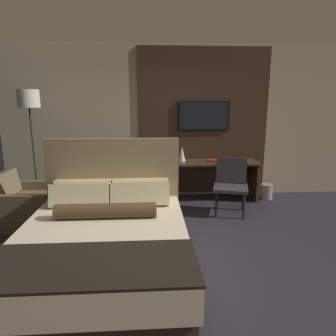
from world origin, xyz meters
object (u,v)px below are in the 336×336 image
(bed, at_px, (105,241))
(book, at_px, (215,161))
(desk, at_px, (204,173))
(vase_tall, at_px, (182,154))
(desk_chair, at_px, (231,181))
(waste_bin, at_px, (266,191))
(armchair_by_window, at_px, (28,206))
(vase_short, at_px, (162,157))
(floor_lamp, at_px, (29,109))
(tv, at_px, (204,116))

(bed, relative_size, book, 8.46)
(desk, relative_size, vase_tall, 7.22)
(desk_chair, bearing_deg, waste_bin, 50.33)
(armchair_by_window, distance_m, waste_bin, 4.11)
(desk, height_order, vase_tall, vase_tall)
(bed, bearing_deg, desk, 56.96)
(vase_tall, height_order, vase_short, vase_tall)
(desk_chair, distance_m, waste_bin, 1.11)
(desk_chair, bearing_deg, floor_lamp, -171.27)
(vase_tall, height_order, waste_bin, vase_tall)
(armchair_by_window, relative_size, vase_tall, 3.31)
(vase_tall, relative_size, waste_bin, 0.95)
(bed, height_order, vase_short, bed)
(armchair_by_window, distance_m, book, 3.19)
(floor_lamp, xyz_separation_m, vase_short, (2.13, 0.22, -0.85))
(desk, bearing_deg, desk_chair, -65.23)
(desk, distance_m, book, 0.30)
(floor_lamp, bearing_deg, armchair_by_window, -82.86)
(floor_lamp, bearing_deg, bed, -54.83)
(book, distance_m, waste_bin, 1.16)
(bed, bearing_deg, vase_tall, 65.14)
(tv, relative_size, book, 3.73)
(desk_chair, relative_size, armchair_by_window, 1.00)
(bed, relative_size, desk, 1.13)
(floor_lamp, relative_size, vase_tall, 7.46)
(desk, xyz_separation_m, vase_short, (-0.79, -0.07, 0.32))
(desk, xyz_separation_m, desk_chair, (0.31, -0.68, 0.02))
(floor_lamp, height_order, waste_bin, floor_lamp)
(armchair_by_window, relative_size, vase_short, 4.41)
(desk_chair, height_order, floor_lamp, floor_lamp)
(armchair_by_window, distance_m, vase_tall, 2.68)
(bed, height_order, tv, tv)
(desk, bearing_deg, book, -14.43)
(tv, relative_size, vase_short, 4.79)
(vase_short, bearing_deg, waste_bin, -0.15)
(floor_lamp, bearing_deg, book, 4.65)
(tv, distance_m, vase_short, 1.10)
(tv, xyz_separation_m, armchair_by_window, (-2.84, -1.19, -1.26))
(tv, relative_size, desk_chair, 1.08)
(floor_lamp, xyz_separation_m, vase_tall, (2.50, 0.32, -0.82))
(floor_lamp, relative_size, waste_bin, 7.06)
(bed, bearing_deg, book, 53.53)
(vase_tall, bearing_deg, floor_lamp, -172.75)
(waste_bin, bearing_deg, desk, 176.23)
(desk, height_order, waste_bin, desk)
(bed, height_order, armchair_by_window, bed)
(armchair_by_window, bearing_deg, floor_lamp, 9.03)
(bed, bearing_deg, waste_bin, 39.91)
(vase_tall, bearing_deg, desk_chair, -43.54)
(desk, xyz_separation_m, waste_bin, (1.17, -0.08, -0.36))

